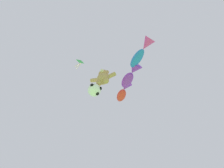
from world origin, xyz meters
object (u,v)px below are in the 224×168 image
Objects in this scene: soccer_ball_kite at (94,90)px; fish_kite_violet at (131,75)px; fish_kite_crimson at (123,91)px; diamond_kite at (80,63)px; teddy_bear_kite at (103,77)px; fish_kite_cobalt at (142,51)px.

soccer_ball_kite is 0.49× the size of fish_kite_violet.
fish_kite_crimson is 0.80× the size of diamond_kite.
diamond_kite is (-2.20, -1.02, 2.87)m from teddy_bear_kite.
teddy_bear_kite reaches higher than soccer_ball_kite.
fish_kite_cobalt is at bearing -18.29° from soccer_ball_kite.
fish_kite_violet is at bearing 6.13° from soccer_ball_kite.
fish_kite_violet is at bearing -58.75° from fish_kite_crimson.
fish_kite_cobalt is (4.07, -1.35, 1.41)m from soccer_ball_kite.
fish_kite_cobalt is 1.09× the size of fish_kite_crimson.
soccer_ball_kite is 0.46× the size of fish_kite_cobalt.
fish_kite_crimson is at bearing 44.36° from diamond_kite.
diamond_kite is at bearing -160.35° from fish_kite_violet.
diamond_kite reaches higher than fish_kite_cobalt.
diamond_kite is (-1.54, -1.26, 4.25)m from soccer_ball_kite.
diamond_kite is (-3.34, -3.26, 1.80)m from fish_kite_crimson.
fish_kite_crimson is (-2.27, 3.35, 1.04)m from fish_kite_cobalt.
fish_kite_violet reaches higher than soccer_ball_kite.
fish_kite_violet is 1.03× the size of fish_kite_crimson.
teddy_bear_kite is 1.02× the size of fish_kite_crimson.
fish_kite_violet is 2.15m from fish_kite_crimson.
fish_kite_cobalt is 1.06× the size of fish_kite_violet.
soccer_ball_kite is at bearing 160.60° from teddy_bear_kite.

